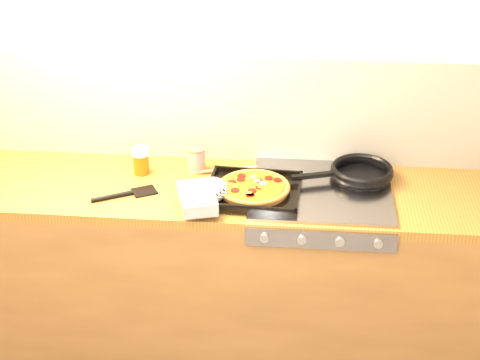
# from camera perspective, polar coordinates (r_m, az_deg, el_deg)

# --- Properties ---
(room_shell) EXTENTS (3.20, 3.20, 3.20)m
(room_shell) POSITION_cam_1_polar(r_m,az_deg,el_deg) (3.35, -1.21, 5.55)
(room_shell) COLOR white
(room_shell) RESTS_ON ground
(counter_run) EXTENTS (3.20, 0.62, 0.90)m
(counter_run) POSITION_cam_1_polar(r_m,az_deg,el_deg) (3.44, -1.63, -7.15)
(counter_run) COLOR brown
(counter_run) RESTS_ON ground
(stovetop) EXTENTS (0.60, 0.56, 0.02)m
(stovetop) POSITION_cam_1_polar(r_m,az_deg,el_deg) (3.18, 6.32, -0.83)
(stovetop) COLOR gray
(stovetop) RESTS_ON counter_run
(pizza_on_tray) EXTENTS (0.53, 0.45, 0.07)m
(pizza_on_tray) POSITION_cam_1_polar(r_m,az_deg,el_deg) (3.09, -0.13, -0.80)
(pizza_on_tray) COLOR black
(pizza_on_tray) RESTS_ON stovetop
(frying_pan) EXTENTS (0.49, 0.35, 0.05)m
(frying_pan) POSITION_cam_1_polar(r_m,az_deg,el_deg) (3.28, 9.32, 0.59)
(frying_pan) COLOR black
(frying_pan) RESTS_ON stovetop
(tomato_can) EXTENTS (0.10, 0.10, 0.11)m
(tomato_can) POSITION_cam_1_polar(r_m,az_deg,el_deg) (3.32, -3.40, 1.57)
(tomato_can) COLOR maroon
(tomato_can) RESTS_ON counter_run
(juice_glass) EXTENTS (0.08, 0.08, 0.12)m
(juice_glass) POSITION_cam_1_polar(r_m,az_deg,el_deg) (3.32, -7.68, 1.50)
(juice_glass) COLOR #D54A0C
(juice_glass) RESTS_ON counter_run
(wooden_spoon) EXTENTS (0.29, 0.11, 0.02)m
(wooden_spoon) POSITION_cam_1_polar(r_m,az_deg,el_deg) (3.33, -0.54, 0.86)
(wooden_spoon) COLOR #B1764B
(wooden_spoon) RESTS_ON counter_run
(black_spatula) EXTENTS (0.27, 0.18, 0.02)m
(black_spatula) POSITION_cam_1_polar(r_m,az_deg,el_deg) (3.17, -8.87, -1.10)
(black_spatula) COLOR black
(black_spatula) RESTS_ON counter_run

